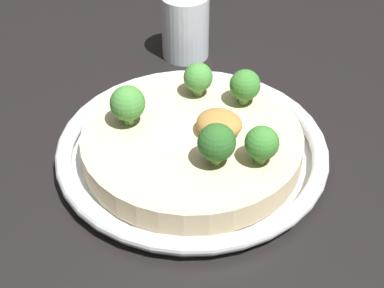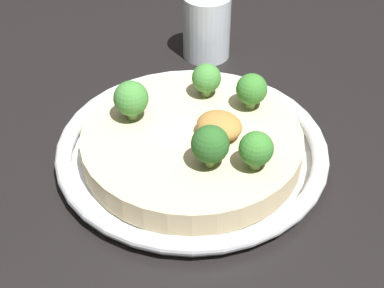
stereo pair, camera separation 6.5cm
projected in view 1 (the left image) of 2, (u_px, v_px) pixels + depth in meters
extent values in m
plane|color=black|center=(192.00, 158.00, 0.67)|extent=(6.00, 6.00, 0.00)
cylinder|color=silver|center=(192.00, 156.00, 0.66)|extent=(0.28, 0.28, 0.01)
torus|color=silver|center=(192.00, 148.00, 0.66)|extent=(0.30, 0.30, 0.02)
cylinder|color=#CCB78E|center=(192.00, 144.00, 0.65)|extent=(0.24, 0.24, 0.03)
cone|color=white|center=(172.00, 126.00, 0.64)|extent=(0.04, 0.04, 0.02)
ellipsoid|color=#A37538|center=(219.00, 124.00, 0.64)|extent=(0.05, 0.05, 0.03)
cylinder|color=#668E47|center=(198.00, 88.00, 0.69)|extent=(0.01, 0.01, 0.02)
sphere|color=#428438|center=(198.00, 77.00, 0.68)|extent=(0.03, 0.03, 0.03)
cylinder|color=#668E47|center=(129.00, 116.00, 0.65)|extent=(0.01, 0.01, 0.02)
sphere|color=#428438|center=(128.00, 103.00, 0.64)|extent=(0.04, 0.04, 0.04)
cylinder|color=#759E4C|center=(244.00, 96.00, 0.68)|extent=(0.01, 0.01, 0.02)
sphere|color=#387A2D|center=(245.00, 85.00, 0.67)|extent=(0.04, 0.04, 0.04)
cylinder|color=#84A856|center=(216.00, 156.00, 0.60)|extent=(0.01, 0.01, 0.02)
sphere|color=#285B23|center=(217.00, 142.00, 0.59)|extent=(0.04, 0.04, 0.04)
cylinder|color=#668E47|center=(261.00, 155.00, 0.60)|extent=(0.02, 0.02, 0.02)
sphere|color=#387A2D|center=(262.00, 143.00, 0.59)|extent=(0.04, 0.04, 0.04)
cylinder|color=silver|center=(185.00, 26.00, 0.81)|extent=(0.07, 0.07, 0.09)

